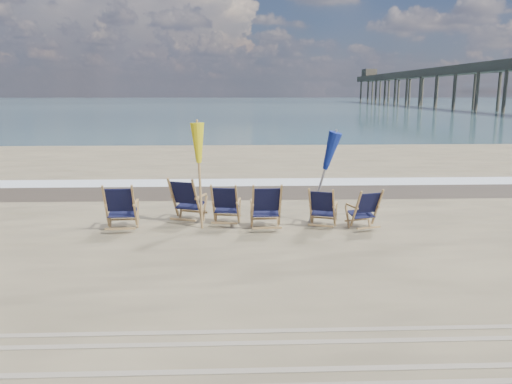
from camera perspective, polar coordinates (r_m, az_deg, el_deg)
ocean at (r=136.00m, az=-2.12°, el=10.15°), size 400.00×400.00×0.00m
surf_foam at (r=16.54m, az=-0.83°, el=1.13°), size 200.00×1.40×0.01m
wet_sand_strip at (r=15.07m, az=-0.69°, el=0.11°), size 200.00×2.60×0.00m
tire_tracks at (r=5.96m, az=1.99°, el=-18.22°), size 80.00×1.30×0.01m
beach_chair_0 at (r=10.92m, az=-13.73°, el=-1.75°), size 0.72×0.80×1.06m
beach_chair_1 at (r=11.31m, az=-6.77°, el=-1.03°), size 0.91×0.96×1.07m
beach_chair_2 at (r=11.05m, az=-2.17°, el=-1.51°), size 0.72×0.78×0.97m
beach_chair_3 at (r=10.68m, az=2.78°, el=-1.74°), size 0.70×0.78×1.05m
beach_chair_4 at (r=10.93m, az=8.88°, el=-1.91°), size 0.78×0.82×0.92m
beach_chair_5 at (r=11.09m, az=13.71°, el=-1.90°), size 0.75×0.80×0.93m
umbrella_yellow at (r=10.77m, az=-6.51°, el=4.92°), size 0.30×0.30×2.28m
umbrella_blue at (r=11.25m, az=7.55°, el=4.40°), size 0.30×0.30×2.12m
fishing_pier at (r=90.53m, az=23.34°, el=11.57°), size 4.40×140.00×9.30m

